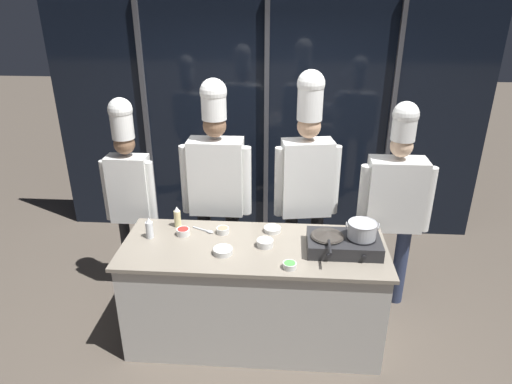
% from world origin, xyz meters
% --- Properties ---
extents(ground_plane, '(24.00, 24.00, 0.00)m').
position_xyz_m(ground_plane, '(0.00, 0.00, 0.00)').
color(ground_plane, brown).
extents(window_wall_back, '(4.81, 0.09, 2.70)m').
position_xyz_m(window_wall_back, '(0.00, 1.93, 1.35)').
color(window_wall_back, black).
rests_on(window_wall_back, ground_plane).
extents(demo_counter, '(2.07, 0.79, 0.88)m').
position_xyz_m(demo_counter, '(0.00, 0.00, 0.44)').
color(demo_counter, beige).
rests_on(demo_counter, ground_plane).
extents(portable_stove, '(0.55, 0.36, 0.12)m').
position_xyz_m(portable_stove, '(0.69, -0.01, 0.94)').
color(portable_stove, '#28282B').
rests_on(portable_stove, demo_counter).
extents(frying_pan, '(0.25, 0.44, 0.04)m').
position_xyz_m(frying_pan, '(0.56, -0.01, 1.02)').
color(frying_pan, '#38332D').
rests_on(frying_pan, portable_stove).
extents(stock_pot, '(0.25, 0.22, 0.12)m').
position_xyz_m(stock_pot, '(0.82, -0.01, 1.07)').
color(stock_pot, '#B7BABF').
rests_on(stock_pot, portable_stove).
extents(squeeze_bottle_clear, '(0.06, 0.06, 0.18)m').
position_xyz_m(squeeze_bottle_clear, '(-0.84, 0.08, 0.97)').
color(squeeze_bottle_clear, white).
rests_on(squeeze_bottle_clear, demo_counter).
extents(squeeze_bottle_oil, '(0.06, 0.06, 0.18)m').
position_xyz_m(squeeze_bottle_oil, '(-0.66, 0.28, 0.97)').
color(squeeze_bottle_oil, beige).
rests_on(squeeze_bottle_oil, demo_counter).
extents(prep_bowl_bean_sprouts, '(0.15, 0.15, 0.05)m').
position_xyz_m(prep_bowl_bean_sprouts, '(-0.22, -0.13, 0.91)').
color(prep_bowl_bean_sprouts, white).
rests_on(prep_bowl_bean_sprouts, demo_counter).
extents(prep_bowl_bell_pepper, '(0.11, 0.11, 0.05)m').
position_xyz_m(prep_bowl_bell_pepper, '(-0.59, 0.14, 0.91)').
color(prep_bowl_bell_pepper, white).
rests_on(prep_bowl_bell_pepper, demo_counter).
extents(prep_bowl_shrimp, '(0.13, 0.13, 0.06)m').
position_xyz_m(prep_bowl_shrimp, '(0.09, 0.01, 0.92)').
color(prep_bowl_shrimp, white).
rests_on(prep_bowl_shrimp, demo_counter).
extents(prep_bowl_onion, '(0.14, 0.14, 0.04)m').
position_xyz_m(prep_bowl_onion, '(0.14, 0.24, 0.91)').
color(prep_bowl_onion, white).
rests_on(prep_bowl_onion, demo_counter).
extents(prep_bowl_scallions, '(0.10, 0.10, 0.05)m').
position_xyz_m(prep_bowl_scallions, '(0.28, -0.29, 0.91)').
color(prep_bowl_scallions, white).
rests_on(prep_bowl_scallions, demo_counter).
extents(prep_bowl_mushrooms, '(0.11, 0.11, 0.05)m').
position_xyz_m(prep_bowl_mushrooms, '(-0.27, 0.19, 0.91)').
color(prep_bowl_mushrooms, white).
rests_on(prep_bowl_mushrooms, demo_counter).
extents(serving_spoon_slotted, '(0.20, 0.11, 0.02)m').
position_xyz_m(serving_spoon_slotted, '(-0.40, 0.20, 0.89)').
color(serving_spoon_slotted, '#B2B5BA').
rests_on(serving_spoon_slotted, demo_counter).
extents(chef_head, '(0.48, 0.21, 1.89)m').
position_xyz_m(chef_head, '(-1.16, 0.60, 1.13)').
color(chef_head, '#232326').
rests_on(chef_head, ground_plane).
extents(chef_sous, '(0.63, 0.25, 2.05)m').
position_xyz_m(chef_sous, '(-0.38, 0.67, 1.18)').
color(chef_sous, '#232326').
rests_on(chef_sous, ground_plane).
extents(chef_line, '(0.57, 0.30, 2.13)m').
position_xyz_m(chef_line, '(0.42, 0.68, 1.23)').
color(chef_line, '#232326').
rests_on(chef_line, ground_plane).
extents(chef_pastry, '(0.63, 0.25, 1.90)m').
position_xyz_m(chef_pastry, '(1.17, 0.58, 1.08)').
color(chef_pastry, '#2D3856').
rests_on(chef_pastry, ground_plane).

